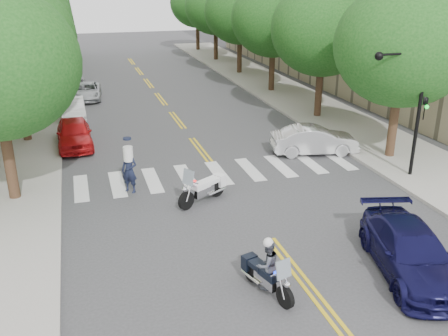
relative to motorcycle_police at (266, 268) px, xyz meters
name	(u,v)px	position (x,y,z in m)	size (l,w,h in m)	color
ground	(270,239)	(1.29, 2.86, -0.80)	(140.00, 140.00, 0.00)	#38383A
sidewalk_left	(25,107)	(-8.21, 24.86, -0.72)	(5.00, 60.00, 0.15)	#9E9991
sidewalk_right	(279,90)	(10.79, 24.86, -0.72)	(5.00, 60.00, 0.15)	#9E9991
tree_l_1	(13,39)	(-7.51, 16.86, 4.76)	(6.40, 6.40, 8.45)	#382316
tree_l_2	(24,25)	(-7.51, 24.86, 4.76)	(6.40, 6.40, 8.45)	#382316
tree_l_3	(31,16)	(-7.51, 32.86, 4.76)	(6.40, 6.40, 8.45)	#382316
tree_l_4	(36,10)	(-7.51, 40.86, 4.76)	(6.40, 6.40, 8.45)	#382316
tree_l_5	(40,5)	(-7.51, 48.86, 4.76)	(6.40, 6.40, 8.45)	#382316
tree_r_0	(403,45)	(10.09, 8.86, 4.76)	(6.40, 6.40, 8.45)	#382316
tree_r_1	(323,29)	(10.09, 16.86, 4.76)	(6.40, 6.40, 8.45)	#382316
tree_r_2	(274,19)	(10.09, 24.86, 4.76)	(6.40, 6.40, 8.45)	#382316
tree_r_3	(240,12)	(10.09, 32.86, 4.76)	(6.40, 6.40, 8.45)	#382316
tree_r_4	(216,7)	(10.09, 40.86, 4.76)	(6.40, 6.40, 8.45)	#382316
tree_r_5	(197,3)	(10.09, 48.86, 4.76)	(6.40, 6.40, 8.45)	#382316
traffic_signal_pole	(411,98)	(9.01, 6.35, 2.92)	(2.82, 0.42, 6.00)	black
motorcycle_police	(266,268)	(0.00, 0.00, 0.00)	(0.94, 2.16, 1.79)	black
motorcycle_parked	(206,188)	(-0.05, 6.58, -0.24)	(2.27, 1.54, 1.61)	black
officer_standing	(129,170)	(-2.89, 8.36, 0.17)	(0.71, 0.46, 1.94)	#161C33
convertible	(314,140)	(6.75, 10.57, -0.08)	(1.53, 4.39, 1.45)	silver
sedan_blue	(411,251)	(4.60, -0.31, -0.06)	(2.06, 5.06, 1.47)	#0E0D36
parked_car_a	(74,133)	(-5.01, 15.24, -0.05)	(1.77, 4.40, 1.50)	red
parked_car_b	(73,109)	(-5.01, 20.86, -0.12)	(1.43, 4.11, 1.35)	silver
parked_car_c	(87,91)	(-3.91, 26.36, -0.20)	(1.98, 4.29, 1.19)	#A0A4A8
parked_car_d	(71,79)	(-5.01, 31.36, -0.19)	(1.71, 4.21, 1.22)	black
parked_car_e	(72,76)	(-4.90, 32.36, -0.08)	(1.69, 4.21, 1.43)	gray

